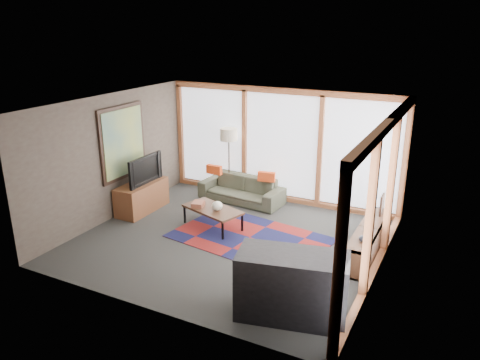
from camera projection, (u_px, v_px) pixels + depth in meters
The scene contains 17 objects.
ground at pixel (231, 241), 8.89m from camera, with size 5.50×5.50×0.00m, color #292A27.
room_envelope at pixel (268, 159), 8.66m from camera, with size 5.52×5.02×2.62m.
rug at pixel (250, 237), 9.01m from camera, with size 2.87×1.85×0.01m, color maroon.
sofa at pixel (241, 189), 10.77m from camera, with size 1.96×0.76×0.57m, color #3B3E2F.
pillow_left at pixel (214, 170), 10.91m from camera, with size 0.38×0.11×0.21m, color #CF4217.
pillow_right at pixel (267, 177), 10.40m from camera, with size 0.39×0.12×0.21m, color #CF4217.
floor_lamp at pixel (229, 162), 11.02m from camera, with size 0.41×0.41×1.62m, color #322517, non-canonical shape.
coffee_table at pixel (213, 218), 9.42m from camera, with size 1.22×0.61×0.41m, color #362716, non-canonical shape.
book_stack at pixel (198, 204), 9.45m from camera, with size 0.22×0.28×0.09m, color brown.
vase at pixel (217, 206), 9.24m from camera, with size 0.22×0.22×0.19m, color beige.
bookshelf at pixel (368, 241), 8.32m from camera, with size 0.37×2.05×0.51m, color #362716, non-canonical shape.
bowl_a at pixel (365, 239), 7.71m from camera, with size 0.19×0.19×0.10m, color black.
bowl_b at pixel (368, 231), 8.03m from camera, with size 0.14×0.14×0.07m, color black.
shelf_picture at pixel (382, 205), 8.75m from camera, with size 0.04×0.29×0.38m, color black.
tv_console at pixel (142, 197), 10.22m from camera, with size 0.53×1.27×0.64m, color brown.
television at pixel (142, 169), 10.04m from camera, with size 1.06×0.14×0.61m, color black.
bar_counter at pixel (292, 286), 6.48m from camera, with size 1.52×0.71×0.96m, color black.
Camera 1 is at (3.80, -7.09, 3.97)m, focal length 35.00 mm.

